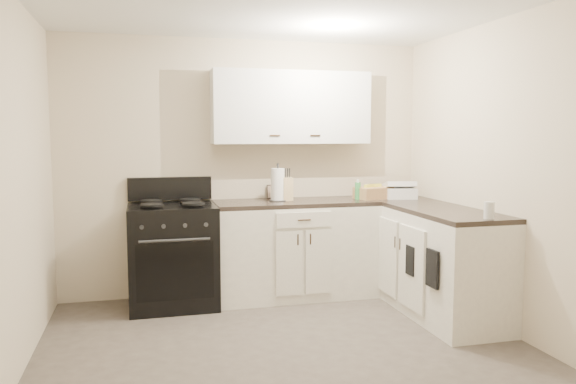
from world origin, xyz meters
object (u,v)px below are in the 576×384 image
object	(u,v)px
countertop_grill	(400,193)
knife_block	(286,189)
paper_towel	(278,185)
stove	(173,257)
wicker_basket	(373,193)

from	to	relation	value
countertop_grill	knife_block	bearing A→B (deg)	-171.81
paper_towel	stove	bearing A→B (deg)	-176.92
knife_block	countertop_grill	distance (m)	1.16
stove	paper_towel	bearing A→B (deg)	3.08
stove	knife_block	size ratio (longest dim) A/B	4.24
wicker_basket	paper_towel	bearing A→B (deg)	177.19
paper_towel	countertop_grill	bearing A→B (deg)	-4.17
countertop_grill	wicker_basket	bearing A→B (deg)	-176.15
stove	knife_block	distance (m)	1.25
knife_block	wicker_basket	size ratio (longest dim) A/B	0.65
wicker_basket	countertop_grill	size ratio (longest dim) A/B	1.18
stove	countertop_grill	bearing A→B (deg)	-0.93
paper_towel	countertop_grill	xyz separation A→B (m)	(1.24, -0.09, -0.10)
stove	countertop_grill	distance (m)	2.31
knife_block	wicker_basket	world-z (taller)	knife_block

